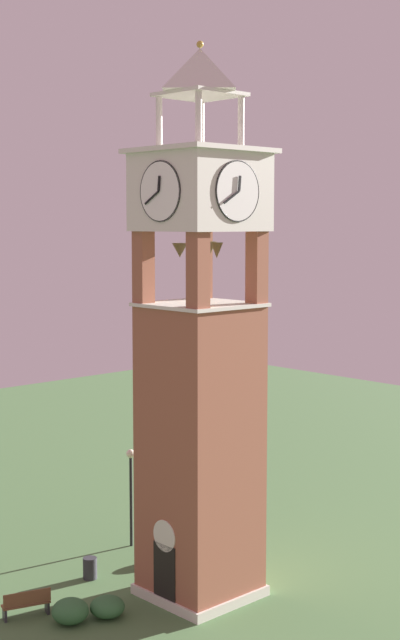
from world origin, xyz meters
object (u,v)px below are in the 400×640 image
lamp_post (131,479)px  trash_bin (90,568)px  park_bench (26,604)px  clock_tower (200,374)px

lamp_post → trash_bin: lamp_post is taller
park_bench → lamp_post: lamp_post is taller
clock_tower → trash_bin: size_ratio=23.97×
park_bench → lamp_post: (-2.87, 6.80, 2.29)m
lamp_post → clock_tower: bearing=-13.1°
clock_tower → lamp_post: bearing=166.9°
clock_tower → park_bench: (-2.59, -5.53, -7.44)m
park_bench → trash_bin: bearing=109.3°
clock_tower → lamp_post: 7.62m
clock_tower → lamp_post: clock_tower is taller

